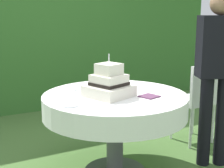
% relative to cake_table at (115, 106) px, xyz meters
% --- Properties ---
extents(foliage_hedge, '(5.90, 0.65, 2.49)m').
position_rel_cake_table_xyz_m(foliage_hedge, '(0.00, 2.51, 0.62)').
color(foliage_hedge, '#336628').
rests_on(foliage_hedge, ground_plane).
extents(cake_table, '(1.26, 1.26, 0.73)m').
position_rel_cake_table_xyz_m(cake_table, '(0.00, 0.00, 0.00)').
color(cake_table, '#4C4C51').
rests_on(cake_table, ground_plane).
extents(wedding_cake, '(0.43, 0.43, 0.36)m').
position_rel_cake_table_xyz_m(wedding_cake, '(-0.07, -0.03, 0.21)').
color(wedding_cake, silver).
rests_on(wedding_cake, cake_table).
extents(serving_plate_near, '(0.14, 0.14, 0.01)m').
position_rel_cake_table_xyz_m(serving_plate_near, '(-0.30, 0.32, 0.11)').
color(serving_plate_near, white).
rests_on(serving_plate_near, cake_table).
extents(serving_plate_far, '(0.11, 0.11, 0.01)m').
position_rel_cake_table_xyz_m(serving_plate_far, '(0.04, 0.32, 0.11)').
color(serving_plate_far, white).
rests_on(serving_plate_far, cake_table).
extents(serving_plate_left, '(0.12, 0.12, 0.01)m').
position_rel_cake_table_xyz_m(serving_plate_left, '(-0.48, -0.16, 0.11)').
color(serving_plate_left, white).
rests_on(serving_plate_left, cake_table).
extents(serving_plate_right, '(0.14, 0.14, 0.01)m').
position_rel_cake_table_xyz_m(serving_plate_right, '(0.28, 0.30, 0.11)').
color(serving_plate_right, white).
rests_on(serving_plate_right, cake_table).
extents(napkin_stack, '(0.17, 0.17, 0.01)m').
position_rel_cake_table_xyz_m(napkin_stack, '(0.21, -0.21, 0.11)').
color(napkin_stack, '#603856').
rests_on(napkin_stack, cake_table).
extents(garden_chair, '(0.41, 0.41, 0.89)m').
position_rel_cake_table_xyz_m(garden_chair, '(1.12, 0.17, -0.08)').
color(garden_chair, white).
rests_on(garden_chair, ground_plane).
extents(standing_person, '(0.41, 0.33, 1.60)m').
position_rel_cake_table_xyz_m(standing_person, '(0.89, -0.29, 0.31)').
color(standing_person, black).
rests_on(standing_person, ground_plane).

